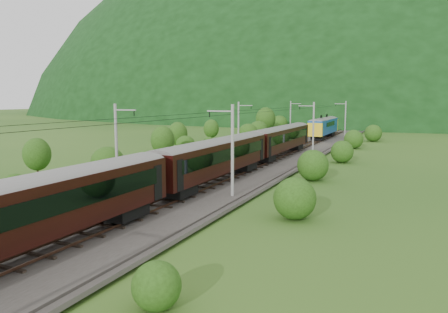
% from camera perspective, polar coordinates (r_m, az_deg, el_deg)
% --- Properties ---
extents(ground, '(600.00, 600.00, 0.00)m').
position_cam_1_polar(ground, '(41.37, -6.87, -4.74)').
color(ground, '#275019').
rests_on(ground, ground).
extents(railbed, '(14.00, 220.00, 0.30)m').
position_cam_1_polar(railbed, '(50.03, -1.00, -2.37)').
color(railbed, '#38332D').
rests_on(railbed, ground).
extents(track_left, '(2.40, 220.00, 0.27)m').
position_cam_1_polar(track_left, '(51.03, -3.45, -1.94)').
color(track_left, brown).
rests_on(track_left, railbed).
extents(track_right, '(2.40, 220.00, 0.27)m').
position_cam_1_polar(track_right, '(49.04, 1.54, -2.31)').
color(track_right, brown).
rests_on(track_right, railbed).
extents(catenary_left, '(2.54, 192.28, 8.00)m').
position_cam_1_polar(catenary_left, '(72.03, 1.96, 4.14)').
color(catenary_left, gray).
rests_on(catenary_left, railbed).
extents(catenary_right, '(2.54, 192.28, 8.00)m').
position_cam_1_polar(catenary_right, '(68.41, 11.53, 3.81)').
color(catenary_right, gray).
rests_on(catenary_right, railbed).
extents(overhead_wires, '(4.83, 198.00, 0.03)m').
position_cam_1_polar(overhead_wires, '(49.31, -1.02, 5.61)').
color(overhead_wires, black).
rests_on(overhead_wires, ground).
extents(mountain_main, '(504.00, 360.00, 244.00)m').
position_cam_1_polar(mountain_main, '(295.54, 19.99, 5.37)').
color(mountain_main, black).
rests_on(mountain_main, ground).
extents(mountain_ridge, '(336.00, 280.00, 132.00)m').
position_cam_1_polar(mountain_ridge, '(363.20, 1.13, 6.14)').
color(mountain_ridge, black).
rests_on(mountain_ridge, ground).
extents(train, '(2.97, 143.38, 5.16)m').
position_cam_1_polar(train, '(33.73, -9.44, -1.49)').
color(train, black).
rests_on(train, ground).
extents(hazard_post_near, '(0.15, 0.15, 1.37)m').
position_cam_1_polar(hazard_post_near, '(61.51, 3.31, 0.26)').
color(hazard_post_near, red).
rests_on(hazard_post_near, railbed).
extents(hazard_post_far, '(0.15, 0.15, 1.43)m').
position_cam_1_polar(hazard_post_far, '(76.12, 8.55, 1.61)').
color(hazard_post_far, red).
rests_on(hazard_post_far, railbed).
extents(signal, '(0.25, 0.25, 2.30)m').
position_cam_1_polar(signal, '(83.45, 6.13, 2.60)').
color(signal, black).
rests_on(signal, railbed).
extents(vegetation_left, '(12.72, 148.00, 6.80)m').
position_cam_1_polar(vegetation_left, '(72.05, -4.62, 2.45)').
color(vegetation_left, '#234412').
rests_on(vegetation_left, ground).
extents(vegetation_right, '(5.90, 102.42, 3.16)m').
position_cam_1_polar(vegetation_right, '(59.97, 14.85, 0.27)').
color(vegetation_right, '#234412').
rests_on(vegetation_right, ground).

